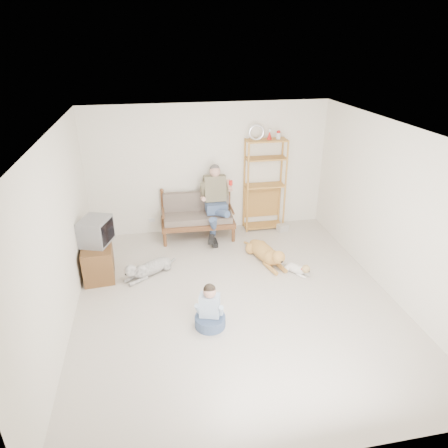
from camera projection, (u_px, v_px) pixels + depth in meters
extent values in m
plane|color=silver|center=(236.00, 300.00, 6.42)|extent=(5.50, 5.50, 0.00)
plane|color=white|center=(239.00, 132.00, 5.28)|extent=(5.50, 5.50, 0.00)
plane|color=silver|center=(209.00, 169.00, 8.30)|extent=(5.00, 0.00, 5.00)
plane|color=silver|center=(307.00, 358.00, 3.40)|extent=(5.00, 0.00, 5.00)
plane|color=silver|center=(58.00, 238.00, 5.43)|extent=(0.00, 5.50, 5.50)
plane|color=silver|center=(392.00, 211.00, 6.27)|extent=(0.00, 5.50, 5.50)
cube|color=brown|center=(198.00, 222.00, 8.30)|extent=(1.52, 0.75, 0.10)
cube|color=#695950|center=(198.00, 217.00, 8.25)|extent=(1.40, 0.65, 0.13)
cube|color=#695950|center=(196.00, 202.00, 8.37)|extent=(1.38, 0.17, 0.45)
cylinder|color=brown|center=(195.00, 192.00, 8.34)|extent=(1.40, 0.10, 0.05)
cylinder|color=brown|center=(165.00, 240.00, 8.00)|extent=(0.07, 0.07, 0.30)
cylinder|color=brown|center=(163.00, 213.00, 8.40)|extent=(0.07, 0.07, 0.95)
cylinder|color=brown|center=(234.00, 234.00, 8.24)|extent=(0.07, 0.07, 0.30)
cylinder|color=brown|center=(228.00, 209.00, 8.64)|extent=(0.07, 0.07, 0.95)
cube|color=#455C80|center=(216.00, 207.00, 8.24)|extent=(0.42, 0.40, 0.21)
cube|color=#746C51|center=(215.00, 188.00, 8.18)|extent=(0.44, 0.30, 0.55)
sphere|color=tan|center=(215.00, 171.00, 7.99)|extent=(0.22, 0.22, 0.22)
sphere|color=#524C48|center=(215.00, 169.00, 7.99)|extent=(0.20, 0.20, 0.20)
cylinder|color=red|center=(231.00, 183.00, 7.94)|extent=(0.07, 0.07, 0.09)
cube|color=#BB833B|center=(267.00, 140.00, 8.07)|extent=(0.84, 0.34, 0.03)
torus|color=silver|center=(256.00, 133.00, 7.96)|extent=(0.33, 0.05, 0.33)
cone|color=red|center=(269.00, 135.00, 8.03)|extent=(0.11, 0.11, 0.18)
cylinder|color=#BB833B|center=(248.00, 189.00, 8.26)|extent=(0.04, 0.04, 1.97)
cylinder|color=#BB833B|center=(244.00, 184.00, 8.55)|extent=(0.04, 0.04, 1.97)
cylinder|color=#BB833B|center=(285.00, 187.00, 8.40)|extent=(0.04, 0.04, 1.97)
cylinder|color=#BB833B|center=(281.00, 182.00, 8.69)|extent=(0.04, 0.04, 1.97)
cube|color=beige|center=(283.00, 227.00, 8.71)|extent=(0.26, 0.22, 0.14)
cube|color=brown|center=(98.00, 259.00, 7.01)|extent=(0.57, 0.94, 0.60)
cube|color=brown|center=(82.00, 267.00, 6.77)|extent=(0.05, 0.40, 0.50)
cube|color=brown|center=(86.00, 254.00, 7.16)|extent=(0.05, 0.40, 0.50)
cube|color=slate|center=(96.00, 231.00, 6.82)|extent=(0.59, 0.66, 0.46)
cube|color=black|center=(108.00, 232.00, 6.80)|extent=(0.17, 0.44, 0.36)
cube|color=silver|center=(152.00, 220.00, 8.52)|extent=(0.12, 0.02, 0.08)
ellipsoid|color=#C99046|center=(263.00, 252.00, 7.56)|extent=(0.56, 1.00, 0.30)
sphere|color=#C99046|center=(271.00, 258.00, 7.32)|extent=(0.30, 0.30, 0.30)
sphere|color=#C99046|center=(279.00, 257.00, 7.08)|extent=(0.23, 0.23, 0.23)
ellipsoid|color=#C99046|center=(282.00, 261.00, 7.00)|extent=(0.14, 0.19, 0.09)
cylinder|color=#C99046|center=(251.00, 245.00, 7.99)|extent=(0.25, 0.34, 0.05)
ellipsoid|color=#C99046|center=(274.00, 258.00, 7.06)|extent=(0.07, 0.08, 0.12)
ellipsoid|color=#C99046|center=(282.00, 256.00, 7.13)|extent=(0.07, 0.08, 0.12)
ellipsoid|color=white|center=(152.00, 267.00, 7.11)|extent=(0.81, 0.68, 0.24)
sphere|color=white|center=(141.00, 272.00, 6.94)|extent=(0.24, 0.24, 0.24)
sphere|color=white|center=(131.00, 271.00, 6.77)|extent=(0.21, 0.21, 0.21)
ellipsoid|color=white|center=(126.00, 274.00, 6.72)|extent=(0.17, 0.16, 0.08)
cylinder|color=white|center=(170.00, 263.00, 7.39)|extent=(0.22, 0.28, 0.04)
ellipsoid|color=white|center=(129.00, 269.00, 6.83)|extent=(0.08, 0.08, 0.10)
ellipsoid|color=white|center=(134.00, 272.00, 6.74)|extent=(0.08, 0.08, 0.10)
ellipsoid|color=silver|center=(295.00, 268.00, 7.15)|extent=(0.39, 0.44, 0.16)
sphere|color=silver|center=(301.00, 270.00, 7.07)|extent=(0.16, 0.16, 0.16)
sphere|color=tan|center=(306.00, 269.00, 6.97)|extent=(0.15, 0.15, 0.15)
ellipsoid|color=tan|center=(309.00, 271.00, 6.94)|extent=(0.11, 0.12, 0.06)
cylinder|color=silver|center=(285.00, 266.00, 7.30)|extent=(0.15, 0.12, 0.03)
cone|color=tan|center=(304.00, 268.00, 6.93)|extent=(0.04, 0.04, 0.05)
cone|color=tan|center=(307.00, 265.00, 7.00)|extent=(0.04, 0.04, 0.05)
torus|color=red|center=(305.00, 269.00, 6.99)|extent=(0.14, 0.14, 0.02)
cylinder|color=#455C80|center=(210.00, 321.00, 5.81)|extent=(0.45, 0.45, 0.16)
cube|color=silver|center=(210.00, 305.00, 5.72)|extent=(0.33, 0.26, 0.35)
sphere|color=tan|center=(210.00, 292.00, 5.60)|extent=(0.18, 0.18, 0.18)
sphere|color=black|center=(209.00, 290.00, 5.59)|extent=(0.17, 0.17, 0.17)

